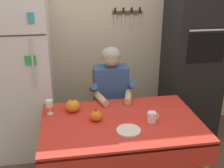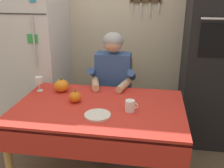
{
  "view_description": "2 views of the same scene",
  "coord_description": "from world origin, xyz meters",
  "px_view_note": "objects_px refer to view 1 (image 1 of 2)",
  "views": [
    {
      "loc": [
        -0.43,
        -2.03,
        1.96
      ],
      "look_at": [
        -0.05,
        0.28,
        1.02
      ],
      "focal_mm": 44.8,
      "sensor_mm": 36.0,
      "label": 1
    },
    {
      "loc": [
        0.42,
        -1.82,
        1.66
      ],
      "look_at": [
        0.08,
        0.3,
        0.86
      ],
      "focal_mm": 41.72,
      "sensor_mm": 36.0,
      "label": 2
    }
  ],
  "objects_px": {
    "wall_oven": "(193,54)",
    "refrigerator": "(21,77)",
    "seated_person": "(112,94)",
    "serving_tray": "(129,130)",
    "wine_glass": "(49,104)",
    "coffee_mug": "(152,117)",
    "pumpkin_large": "(96,116)",
    "pumpkin_medium": "(73,106)",
    "dining_table": "(121,130)",
    "chair_behind_person": "(109,106)"
  },
  "relations": [
    {
      "from": "seated_person",
      "to": "pumpkin_large",
      "type": "relative_size",
      "value": 10.86
    },
    {
      "from": "pumpkin_large",
      "to": "serving_tray",
      "type": "distance_m",
      "value": 0.33
    },
    {
      "from": "pumpkin_large",
      "to": "wall_oven",
      "type": "bearing_deg",
      "value": 34.25
    },
    {
      "from": "wall_oven",
      "to": "refrigerator",
      "type": "bearing_deg",
      "value": -178.87
    },
    {
      "from": "seated_person",
      "to": "coffee_mug",
      "type": "height_order",
      "value": "seated_person"
    },
    {
      "from": "refrigerator",
      "to": "serving_tray",
      "type": "bearing_deg",
      "value": -46.98
    },
    {
      "from": "pumpkin_medium",
      "to": "seated_person",
      "type": "bearing_deg",
      "value": 37.86
    },
    {
      "from": "refrigerator",
      "to": "chair_behind_person",
      "type": "bearing_deg",
      "value": -5.35
    },
    {
      "from": "serving_tray",
      "to": "refrigerator",
      "type": "bearing_deg",
      "value": 133.02
    },
    {
      "from": "seated_person",
      "to": "serving_tray",
      "type": "bearing_deg",
      "value": -89.17
    },
    {
      "from": "dining_table",
      "to": "seated_person",
      "type": "relative_size",
      "value": 1.12
    },
    {
      "from": "dining_table",
      "to": "pumpkin_large",
      "type": "bearing_deg",
      "value": 164.25
    },
    {
      "from": "chair_behind_person",
      "to": "coffee_mug",
      "type": "distance_m",
      "value": 0.91
    },
    {
      "from": "dining_table",
      "to": "serving_tray",
      "type": "bearing_deg",
      "value": -80.47
    },
    {
      "from": "wall_oven",
      "to": "pumpkin_large",
      "type": "height_order",
      "value": "wall_oven"
    },
    {
      "from": "dining_table",
      "to": "wine_glass",
      "type": "distance_m",
      "value": 0.7
    },
    {
      "from": "serving_tray",
      "to": "dining_table",
      "type": "bearing_deg",
      "value": 99.53
    },
    {
      "from": "pumpkin_medium",
      "to": "serving_tray",
      "type": "height_order",
      "value": "pumpkin_medium"
    },
    {
      "from": "chair_behind_person",
      "to": "pumpkin_medium",
      "type": "height_order",
      "value": "chair_behind_person"
    },
    {
      "from": "pumpkin_large",
      "to": "dining_table",
      "type": "bearing_deg",
      "value": -15.75
    },
    {
      "from": "refrigerator",
      "to": "seated_person",
      "type": "height_order",
      "value": "refrigerator"
    },
    {
      "from": "pumpkin_medium",
      "to": "wine_glass",
      "type": "bearing_deg",
      "value": -175.45
    },
    {
      "from": "dining_table",
      "to": "seated_person",
      "type": "xyz_separation_m",
      "value": [
        0.02,
        0.6,
        0.08
      ]
    },
    {
      "from": "wine_glass",
      "to": "pumpkin_medium",
      "type": "xyz_separation_m",
      "value": [
        0.21,
        0.02,
        -0.04
      ]
    },
    {
      "from": "wall_oven",
      "to": "seated_person",
      "type": "height_order",
      "value": "wall_oven"
    },
    {
      "from": "dining_table",
      "to": "wine_glass",
      "type": "bearing_deg",
      "value": 157.76
    },
    {
      "from": "seated_person",
      "to": "wine_glass",
      "type": "bearing_deg",
      "value": -151.32
    },
    {
      "from": "seated_person",
      "to": "wine_glass",
      "type": "relative_size",
      "value": 8.9
    },
    {
      "from": "wall_oven",
      "to": "serving_tray",
      "type": "bearing_deg",
      "value": -133.24
    },
    {
      "from": "refrigerator",
      "to": "wall_oven",
      "type": "distance_m",
      "value": 2.01
    },
    {
      "from": "dining_table",
      "to": "seated_person",
      "type": "height_order",
      "value": "seated_person"
    },
    {
      "from": "refrigerator",
      "to": "coffee_mug",
      "type": "bearing_deg",
      "value": -37.28
    },
    {
      "from": "wall_oven",
      "to": "serving_tray",
      "type": "distance_m",
      "value": 1.52
    },
    {
      "from": "chair_behind_person",
      "to": "seated_person",
      "type": "bearing_deg",
      "value": -90.0
    },
    {
      "from": "wall_oven",
      "to": "pumpkin_medium",
      "type": "bearing_deg",
      "value": -155.97
    },
    {
      "from": "chair_behind_person",
      "to": "pumpkin_medium",
      "type": "distance_m",
      "value": 0.73
    },
    {
      "from": "coffee_mug",
      "to": "chair_behind_person",
      "type": "bearing_deg",
      "value": 106.52
    },
    {
      "from": "refrigerator",
      "to": "pumpkin_large",
      "type": "distance_m",
      "value": 1.11
    },
    {
      "from": "pumpkin_medium",
      "to": "chair_behind_person",
      "type": "bearing_deg",
      "value": 50.63
    },
    {
      "from": "wall_oven",
      "to": "serving_tray",
      "type": "height_order",
      "value": "wall_oven"
    },
    {
      "from": "seated_person",
      "to": "serving_tray",
      "type": "distance_m",
      "value": 0.77
    },
    {
      "from": "refrigerator",
      "to": "wall_oven",
      "type": "xyz_separation_m",
      "value": [
        2.0,
        0.04,
        0.15
      ]
    },
    {
      "from": "wall_oven",
      "to": "pumpkin_large",
      "type": "distance_m",
      "value": 1.55
    },
    {
      "from": "coffee_mug",
      "to": "pumpkin_large",
      "type": "relative_size",
      "value": 0.91
    },
    {
      "from": "seated_person",
      "to": "pumpkin_large",
      "type": "bearing_deg",
      "value": -113.17
    },
    {
      "from": "wine_glass",
      "to": "chair_behind_person",
      "type": "bearing_deg",
      "value": 40.12
    },
    {
      "from": "refrigerator",
      "to": "coffee_mug",
      "type": "height_order",
      "value": "refrigerator"
    },
    {
      "from": "chair_behind_person",
      "to": "pumpkin_large",
      "type": "height_order",
      "value": "chair_behind_person"
    },
    {
      "from": "refrigerator",
      "to": "wine_glass",
      "type": "distance_m",
      "value": 0.71
    },
    {
      "from": "serving_tray",
      "to": "seated_person",
      "type": "bearing_deg",
      "value": 90.83
    }
  ]
}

